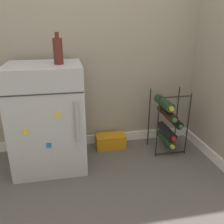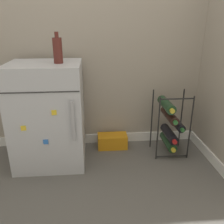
{
  "view_description": "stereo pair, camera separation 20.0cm",
  "coord_description": "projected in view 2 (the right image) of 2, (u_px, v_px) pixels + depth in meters",
  "views": [
    {
      "loc": [
        -0.17,
        -1.56,
        1.14
      ],
      "look_at": [
        0.18,
        0.28,
        0.42
      ],
      "focal_mm": 38.0,
      "sensor_mm": 36.0,
      "label": 1
    },
    {
      "loc": [
        0.02,
        -1.59,
        1.14
      ],
      "look_at": [
        0.18,
        0.28,
        0.42
      ],
      "focal_mm": 38.0,
      "sensor_mm": 36.0,
      "label": 2
    }
  ],
  "objects": [
    {
      "name": "fridge_top_bottle",
      "position": [
        58.0,
        50.0,
        1.74
      ],
      "size": [
        0.07,
        0.07,
        0.22
      ],
      "color": "#56231E",
      "rests_on": "mini_fridge"
    },
    {
      "name": "ground_plane",
      "position": [
        92.0,
        175.0,
        1.88
      ],
      "size": [
        14.0,
        14.0,
        0.0
      ],
      "primitive_type": "plane",
      "color": "#56544F"
    },
    {
      "name": "soda_box",
      "position": [
        112.0,
        141.0,
        2.28
      ],
      "size": [
        0.28,
        0.15,
        0.13
      ],
      "color": "orange",
      "rests_on": "ground_plane"
    },
    {
      "name": "wine_rack",
      "position": [
        170.0,
        124.0,
        2.11
      ],
      "size": [
        0.29,
        0.32,
        0.58
      ],
      "color": "black",
      "rests_on": "ground_plane"
    },
    {
      "name": "wall_back",
      "position": [
        87.0,
        9.0,
        1.99
      ],
      "size": [
        7.07,
        0.07,
        2.5
      ],
      "color": "#9E9384",
      "rests_on": "ground_plane"
    },
    {
      "name": "mini_fridge",
      "position": [
        49.0,
        115.0,
        1.94
      ],
      "size": [
        0.56,
        0.51,
        0.85
      ],
      "color": "#B7BABF",
      "rests_on": "ground_plane"
    }
  ]
}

